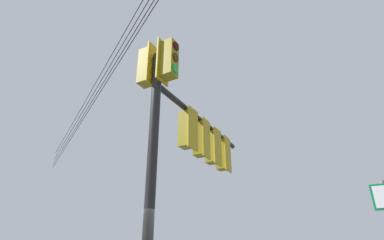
# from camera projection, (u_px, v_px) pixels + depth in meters

# --- Properties ---
(signal_mast_assembly) EXTENTS (4.22, 2.48, 6.16)m
(signal_mast_assembly) POSITION_uv_depth(u_px,v_px,m) (185.00, 133.00, 7.25)
(signal_mast_assembly) COLOR black
(signal_mast_assembly) RESTS_ON ground
(overhead_wire_span) EXTENTS (2.63, 34.88, 1.92)m
(overhead_wire_span) POSITION_uv_depth(u_px,v_px,m) (140.00, 18.00, 9.17)
(overhead_wire_span) COLOR black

